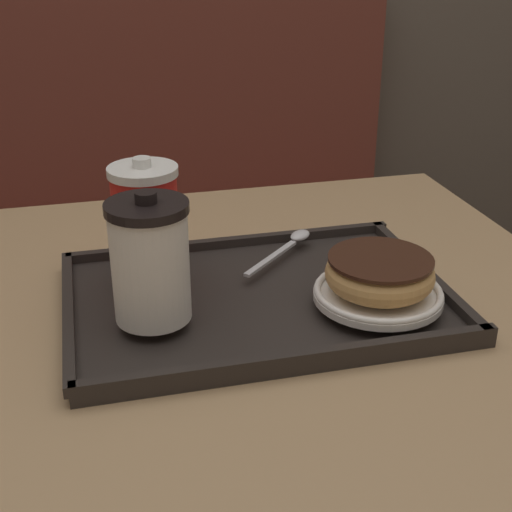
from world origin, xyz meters
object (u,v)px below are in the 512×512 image
at_px(donut_chocolate_glazed, 380,273).
at_px(spoon, 292,242).
at_px(coffee_cup_rear, 146,221).
at_px(coffee_cup_front, 150,261).

relative_size(donut_chocolate_glazed, spoon, 1.03).
bearing_deg(spoon, donut_chocolate_glazed, -116.34).
xyz_separation_m(coffee_cup_rear, donut_chocolate_glazed, (0.24, -0.13, -0.04)).
height_order(coffee_cup_front, coffee_cup_rear, coffee_cup_rear).
xyz_separation_m(coffee_cup_front, coffee_cup_rear, (0.01, 0.11, 0.00)).
distance_m(coffee_cup_front, coffee_cup_rear, 0.11).
xyz_separation_m(coffee_cup_rear, spoon, (0.19, 0.04, -0.06)).
height_order(coffee_cup_rear, donut_chocolate_glazed, coffee_cup_rear).
bearing_deg(donut_chocolate_glazed, spoon, 107.49).
distance_m(coffee_cup_rear, donut_chocolate_glazed, 0.28).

